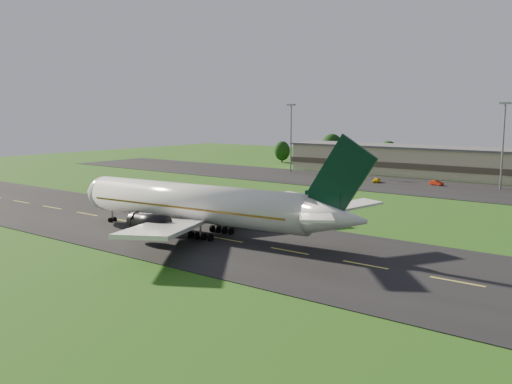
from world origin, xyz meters
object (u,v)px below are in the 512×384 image
Objects in this scene: service_vehicle_a at (376,180)px; light_mast_west at (291,130)px; airliner at (200,204)px; light_mast_centre at (504,135)px; service_vehicle_b at (436,183)px.

light_mast_west is at bearing 157.89° from service_vehicle_a.
airliner is 89.15m from light_mast_west.
light_mast_centre is (21.31, 79.92, 8.08)m from airliner.
service_vehicle_b is (6.88, 77.27, -3.96)m from airliner.
service_vehicle_a reaches higher than service_vehicle_b.
light_mast_centre is 5.75× the size of service_vehicle_a.
airliner reaches higher than service_vehicle_a.
service_vehicle_b is (45.57, -2.65, -12.04)m from light_mast_west.
service_vehicle_a is 14.75m from service_vehicle_b.
light_mast_west is 1.00× the size of light_mast_centre.
airliner is 14.47× the size of service_vehicle_a.
light_mast_west is at bearing 180.00° from light_mast_centre.
light_mast_centre is 5.58× the size of service_vehicle_b.
airliner is 14.06× the size of service_vehicle_b.
light_mast_west reaches higher than service_vehicle_a.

